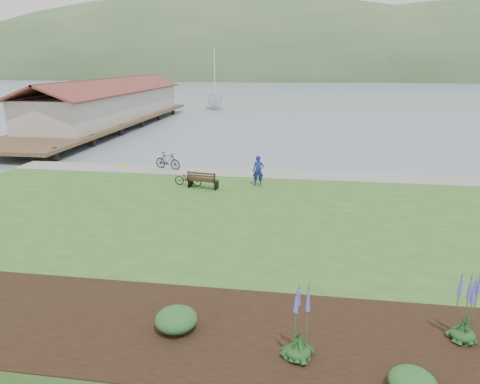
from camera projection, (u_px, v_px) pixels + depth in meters
The scene contains 16 objects.
ground at pixel (258, 218), 20.66m from camera, with size 600.00×600.00×0.00m, color slate.
lawn at pixel (253, 229), 18.71m from camera, with size 34.00×20.00×0.40m, color #305D21.
shoreline_path at pixel (270, 174), 27.06m from camera, with size 34.00×2.20×0.03m, color gray.
garden_bed at pixel (334, 342), 10.85m from camera, with size 24.00×4.40×0.04m, color black.
far_hillside at pixel (349, 79), 178.58m from camera, with size 580.00×80.00×38.00m, color #3A5731, non-canonical shape.
pier_pavilion at pixel (110, 103), 48.72m from camera, with size 8.00×36.00×5.40m.
park_bench at pixel (202, 180), 23.84m from camera, with size 1.73×0.94×1.02m.
person at pixel (258, 168), 24.25m from camera, with size 0.74×0.51×2.04m, color navy.
bicycle_a at pixel (188, 178), 24.45m from camera, with size 1.64×0.57×0.86m, color black.
bicycle_b at pixel (168, 161), 28.14m from camera, with size 1.87×0.54×1.13m, color black.
sailboat at pixel (215, 109), 67.76m from camera, with size 11.08×11.28×29.21m, color silver.
pannier at pixel (127, 165), 28.66m from camera, with size 0.17×0.27×0.29m, color yellow.
echium_0 at pixel (299, 327), 10.04m from camera, with size 0.62×0.62×2.16m.
echium_1 at pixel (468, 306), 10.63m from camera, with size 0.62×0.62×2.27m.
shrub_0 at pixel (176, 319), 11.28m from camera, with size 1.13×1.13×0.57m, color #1E4C21.
shrub_1 at pixel (413, 383), 9.09m from camera, with size 1.02×1.02×0.51m, color #1E4C21.
Camera 1 is at (2.00, -19.30, 7.25)m, focal length 32.00 mm.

